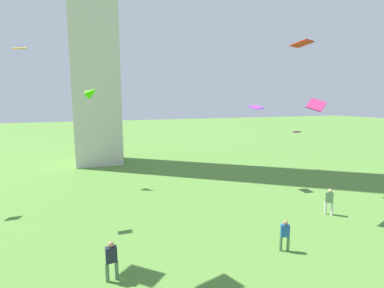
% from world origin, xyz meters
% --- Properties ---
extents(person_1, '(0.56, 0.30, 1.82)m').
position_xyz_m(person_1, '(-6.68, 13.79, 1.03)').
color(person_1, '#51754C').
rests_on(person_1, ground_plane).
extents(person_2, '(0.52, 0.54, 1.84)m').
position_xyz_m(person_2, '(8.02, 16.14, 1.04)').
color(person_2, silver).
rests_on(person_2, ground_plane).
extents(person_3, '(0.50, 0.42, 1.68)m').
position_xyz_m(person_3, '(1.99, 13.21, 0.95)').
color(person_3, '#51754C').
rests_on(person_3, ground_plane).
extents(kite_flying_0, '(1.44, 1.43, 1.14)m').
position_xyz_m(kite_flying_0, '(-6.65, 29.28, 8.58)').
color(kite_flying_0, '#3EE305').
extents(kite_flying_1, '(0.88, 1.26, 0.39)m').
position_xyz_m(kite_flying_1, '(6.84, 23.71, 7.23)').
color(kite_flying_1, '#9E35ED').
extents(kite_flying_2, '(0.81, 0.97, 0.34)m').
position_xyz_m(kite_flying_2, '(15.13, 27.95, 4.29)').
color(kite_flying_2, purple).
extents(kite_flying_3, '(0.83, 0.58, 0.26)m').
position_xyz_m(kite_flying_3, '(-10.93, 22.57, 10.97)').
color(kite_flying_3, '#CB8704').
extents(kite_flying_4, '(1.40, 1.76, 0.39)m').
position_xyz_m(kite_flying_4, '(9.43, 21.31, 12.38)').
color(kite_flying_4, red).
extents(kite_flying_8, '(1.73, 1.46, 0.91)m').
position_xyz_m(kite_flying_8, '(6.61, 16.41, 7.53)').
color(kite_flying_8, '#C12C6E').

